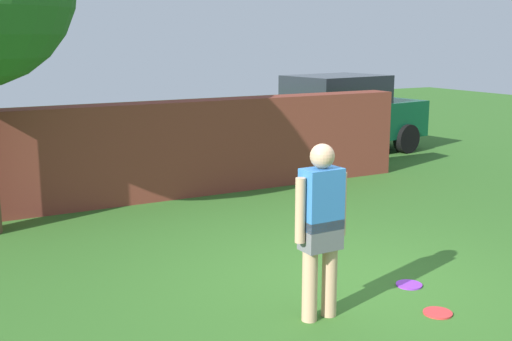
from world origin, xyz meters
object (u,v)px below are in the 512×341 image
person (321,224)px  frisbee_purple (409,285)px  frisbee_red (438,313)px  car (336,115)px

person → frisbee_purple: person is taller
frisbee_purple → frisbee_red: same height
person → car: size_ratio=0.37×
person → frisbee_red: (1.02, -0.46, -0.89)m
car → frisbee_red: (-4.11, -7.38, -0.85)m
car → frisbee_purple: car is taller
person → frisbee_red: person is taller
car → frisbee_purple: (-3.86, -6.72, -0.85)m
person → frisbee_purple: (1.26, 0.20, -0.89)m
frisbee_purple → frisbee_red: 0.71m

